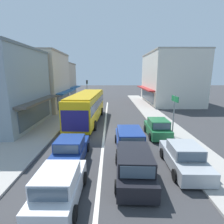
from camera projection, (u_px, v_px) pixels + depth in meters
ground_plane at (104, 134)px, 15.68m from camera, size 140.00×140.00×0.00m
lane_centre_line at (105, 122)px, 19.59m from camera, size 0.20×28.00×0.01m
sidewalk_left at (51, 117)px, 21.46m from camera, size 5.20×44.00×0.14m
kerb_right at (156, 117)px, 21.59m from camera, size 2.80×44.00×0.12m
shopfront_corner_near at (0, 89)px, 17.02m from camera, size 7.71×9.00×7.80m
shopfront_mid_block at (38, 82)px, 25.79m from camera, size 8.55×8.53×8.39m
shopfront_far_end at (56, 82)px, 34.50m from camera, size 7.44×8.51×7.43m
building_right_far at (170, 78)px, 31.94m from camera, size 9.19×12.57×9.08m
city_bus at (87, 105)px, 19.29m from camera, size 3.16×10.97×3.23m
hatchback_behind_bus_near at (59, 186)px, 7.24m from camera, size 1.87×3.73×1.54m
sedan_queue_far_back at (71, 150)px, 10.78m from camera, size 1.96×4.23×1.47m
wagon_adjacent_lane_lead at (134, 164)px, 8.94m from camera, size 2.09×4.58×1.58m
wagon_behind_bus_mid at (130, 140)px, 12.19m from camera, size 1.97×4.51×1.58m
parked_sedan_kerb_front at (184, 157)px, 9.86m from camera, size 2.00×4.25×1.47m
parked_hatchback_kerb_second at (157, 128)px, 15.04m from camera, size 1.85×3.72×1.54m
traffic_light_downstreet at (87, 87)px, 32.34m from camera, size 0.33×0.24×4.20m
directional_road_sign at (174, 106)px, 14.33m from camera, size 0.10×1.40×3.60m
pedestrian_with_handbag_near at (78, 102)px, 27.14m from camera, size 0.65×0.25×1.63m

